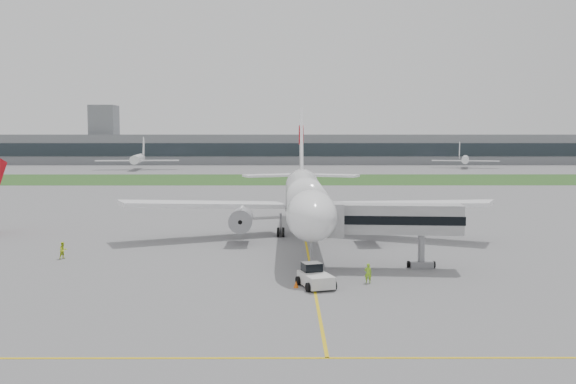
{
  "coord_description": "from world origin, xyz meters",
  "views": [
    {
      "loc": [
        -2.47,
        -77.49,
        13.32
      ],
      "look_at": [
        -2.24,
        2.0,
        6.36
      ],
      "focal_mm": 40.0,
      "sensor_mm": 36.0,
      "label": 1
    }
  ],
  "objects_px": {
    "airliner": "(305,195)",
    "ground_crew_near": "(368,273)",
    "jet_bridge": "(384,220)",
    "pushback_tug": "(315,276)"
  },
  "relations": [
    {
      "from": "pushback_tug",
      "to": "jet_bridge",
      "type": "height_order",
      "value": "jet_bridge"
    },
    {
      "from": "airliner",
      "to": "pushback_tug",
      "type": "height_order",
      "value": "airliner"
    },
    {
      "from": "airliner",
      "to": "ground_crew_near",
      "type": "relative_size",
      "value": 29.64
    },
    {
      "from": "airliner",
      "to": "pushback_tug",
      "type": "relative_size",
      "value": 12.16
    },
    {
      "from": "jet_bridge",
      "to": "airliner",
      "type": "bearing_deg",
      "value": 116.27
    },
    {
      "from": "pushback_tug",
      "to": "ground_crew_near",
      "type": "bearing_deg",
      "value": -2.21
    },
    {
      "from": "jet_bridge",
      "to": "ground_crew_near",
      "type": "xyz_separation_m",
      "value": [
        -2.43,
        -6.47,
        -4.04
      ]
    },
    {
      "from": "airliner",
      "to": "pushback_tug",
      "type": "xyz_separation_m",
      "value": [
        0.06,
        -26.52,
        -4.73
      ]
    },
    {
      "from": "airliner",
      "to": "ground_crew_near",
      "type": "xyz_separation_m",
      "value": [
        4.96,
        -25.15,
        -4.75
      ]
    },
    {
      "from": "jet_bridge",
      "to": "pushback_tug",
      "type": "bearing_deg",
      "value": -128.38
    }
  ]
}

